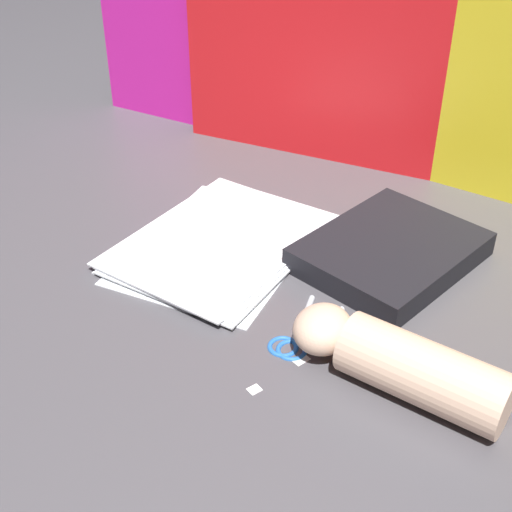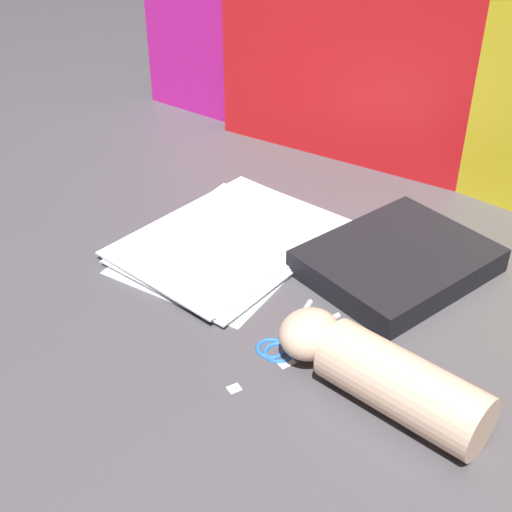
{
  "view_description": "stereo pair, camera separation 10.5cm",
  "coord_description": "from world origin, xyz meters",
  "px_view_note": "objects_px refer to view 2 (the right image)",
  "views": [
    {
      "loc": [
        0.45,
        -0.74,
        0.65
      ],
      "look_at": [
        0.01,
        0.01,
        0.06
      ],
      "focal_mm": 50.0,
      "sensor_mm": 36.0,
      "label": 1
    },
    {
      "loc": [
        0.53,
        -0.69,
        0.65
      ],
      "look_at": [
        0.01,
        0.01,
        0.06
      ],
      "focal_mm": 50.0,
      "sensor_mm": 36.0,
      "label": 2
    }
  ],
  "objects_px": {
    "book_closed": "(397,261)",
    "scissors": "(287,338)",
    "hand_forearm": "(381,374)",
    "paper_stack": "(230,241)"
  },
  "relations": [
    {
      "from": "book_closed",
      "to": "scissors",
      "type": "xyz_separation_m",
      "value": [
        -0.04,
        -0.24,
        -0.02
      ]
    },
    {
      "from": "book_closed",
      "to": "scissors",
      "type": "bearing_deg",
      "value": -100.65
    },
    {
      "from": "paper_stack",
      "to": "hand_forearm",
      "type": "relative_size",
      "value": 1.25
    },
    {
      "from": "scissors",
      "to": "hand_forearm",
      "type": "bearing_deg",
      "value": -7.73
    },
    {
      "from": "scissors",
      "to": "hand_forearm",
      "type": "relative_size",
      "value": 0.5
    },
    {
      "from": "paper_stack",
      "to": "hand_forearm",
      "type": "height_order",
      "value": "hand_forearm"
    },
    {
      "from": "scissors",
      "to": "paper_stack",
      "type": "bearing_deg",
      "value": 146.02
    },
    {
      "from": "book_closed",
      "to": "hand_forearm",
      "type": "relative_size",
      "value": 1.08
    },
    {
      "from": "scissors",
      "to": "hand_forearm",
      "type": "distance_m",
      "value": 0.16
    },
    {
      "from": "paper_stack",
      "to": "scissors",
      "type": "bearing_deg",
      "value": -33.98
    }
  ]
}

